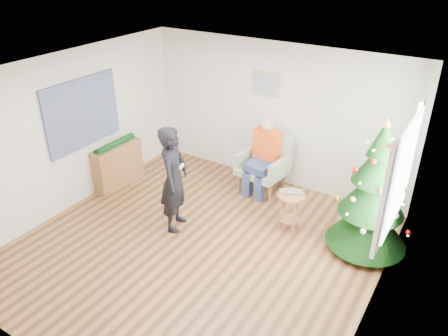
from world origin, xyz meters
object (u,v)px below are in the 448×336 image
Objects in this scene: stool at (290,212)px; armchair at (264,170)px; christmas_tree at (374,194)px; console at (118,165)px; standing_man at (174,179)px.

armchair reaches higher than stool.
console is at bearing -173.44° from christmas_tree.
armchair is at bearing 32.14° from console.
standing_man is at bearing -150.98° from stool.
console is at bearing 55.11° from standing_man.
console is (-1.73, 0.51, -0.46)m from standing_man.
standing_man reaches higher than stool.
stool is 0.38× the size of standing_man.
standing_man is at bearing -12.52° from console.
christmas_tree is 1.22× the size of standing_man.
stool is 1.87m from standing_man.
stool is at bearing -38.27° from armchair.
console is at bearing -145.28° from armchair.
armchair is at bearing 159.86° from christmas_tree.
christmas_tree is 2.29m from armchair.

